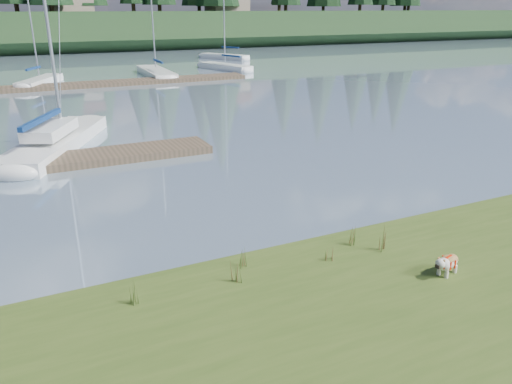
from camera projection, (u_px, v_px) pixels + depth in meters
ground at (61, 88)px, 38.04m from camera, size 200.00×200.00×0.00m
ridge at (29, 31)px, 73.54m from camera, size 200.00×20.00×5.00m
bulldog at (448, 262)px, 10.71m from camera, size 0.79×0.44×0.46m
sailboat_main at (62, 135)px, 22.27m from camera, size 5.80×9.34×13.57m
dock_near at (3, 168)px, 18.60m from camera, size 16.00×2.00×0.30m
dock_far at (88, 85)px, 38.80m from camera, size 26.00×2.20×0.30m
sailboat_bg_2 at (43, 80)px, 39.97m from camera, size 4.30×6.80×10.52m
sailboat_bg_3 at (154, 71)px, 45.52m from camera, size 2.27×9.64×13.87m
sailboat_bg_4 at (221, 66)px, 49.62m from camera, size 3.71×7.59×11.11m
sailboat_bg_5 at (221, 56)px, 59.84m from camera, size 4.73×7.04×10.44m
weed_0 at (236, 272)px, 10.40m from camera, size 0.17×0.14×0.57m
weed_1 at (242, 259)px, 11.00m from camera, size 0.17×0.14×0.50m
weed_2 at (383, 238)px, 11.75m from camera, size 0.17×0.14×0.77m
weed_3 at (135, 293)px, 9.69m from camera, size 0.17×0.14×0.53m
weed_4 at (330, 253)px, 11.36m from camera, size 0.17×0.14×0.40m
weed_5 at (353, 234)px, 12.10m from camera, size 0.17×0.14×0.61m
mud_lip at (199, 276)px, 11.29m from camera, size 60.00×0.50×0.14m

